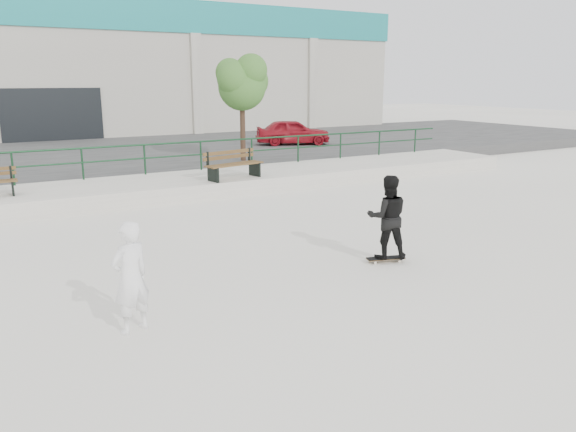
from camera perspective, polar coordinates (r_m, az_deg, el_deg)
ground at (r=9.54m, az=-1.56°, el=-8.49°), size 120.00×120.00×0.00m
ledge at (r=18.09m, az=-16.11°, el=2.45°), size 30.00×3.00×0.50m
parking_strip at (r=26.33m, az=-20.72°, el=5.47°), size 60.00×14.00×0.50m
railing at (r=19.19m, az=-17.27°, el=6.00°), size 28.00×0.06×1.03m
commercial_building at (r=40.00m, az=-24.78°, el=13.84°), size 44.20×16.33×8.00m
bench_right at (r=18.15m, az=-5.60°, el=5.21°), size 2.06×0.97×0.91m
tree at (r=22.19m, az=-4.66°, el=13.50°), size 2.29×2.04×4.07m
red_car at (r=27.87m, az=0.49°, el=8.55°), size 3.91×2.68×1.24m
skateboard at (r=11.58m, az=9.89°, el=-4.27°), size 0.80×0.42×0.09m
standing_skater at (r=11.35m, az=10.07°, el=-0.10°), size 1.03×0.95×1.69m
seated_skater at (r=8.42m, az=-15.71°, el=-6.04°), size 0.71×0.59×1.67m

